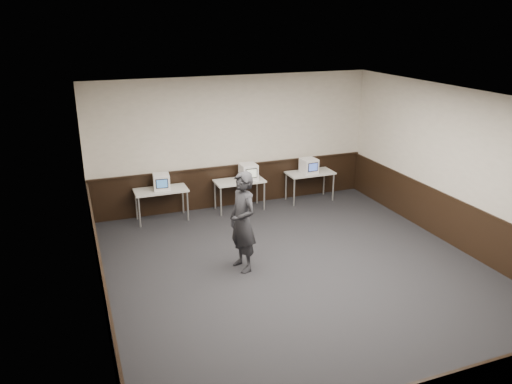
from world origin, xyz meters
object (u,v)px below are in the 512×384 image
desk_center (239,183)px  emac_left (161,182)px  person (243,222)px  emac_center (249,172)px  desk_left (161,192)px  desk_right (310,175)px  emac_right (309,166)px

desk_center → emac_left: size_ratio=2.83×
desk_center → person: bearing=-107.7°
desk_center → emac_center: 0.35m
desk_left → emac_center: bearing=-0.5°
desk_right → person: 4.06m
desk_right → emac_center: emac_center is taller
desk_right → emac_left: 3.79m
desk_center → emac_right: bearing=-1.6°
emac_left → person: 3.05m
emac_right → person: person is taller
emac_center → emac_right: emac_center is taller
emac_center → person: bearing=-112.1°
desk_left → emac_right: size_ratio=2.79×
desk_right → emac_center: (-1.67, -0.02, 0.27)m
emac_right → person: (-2.76, -2.85, 0.01)m
emac_right → person: size_ratio=0.23×
emac_left → desk_left: bearing=164.0°
desk_left → person: (0.97, -2.90, 0.27)m
emac_left → emac_right: size_ratio=0.99×
desk_center → desk_right: bearing=0.0°
desk_left → emac_right: 3.74m
desk_right → person: person is taller
desk_left → desk_right: size_ratio=1.00×
desk_center → emac_right: (1.83, -0.05, 0.26)m
desk_left → emac_left: size_ratio=2.83×
person → desk_left: bearing=-173.8°
emac_left → emac_right: bearing=5.6°
emac_right → desk_right: bearing=34.1°
emac_left → emac_center: 2.11m
emac_center → desk_center: bearing=175.3°
emac_right → emac_center: bearing=174.2°
emac_left → person: (0.95, -2.89, 0.01)m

